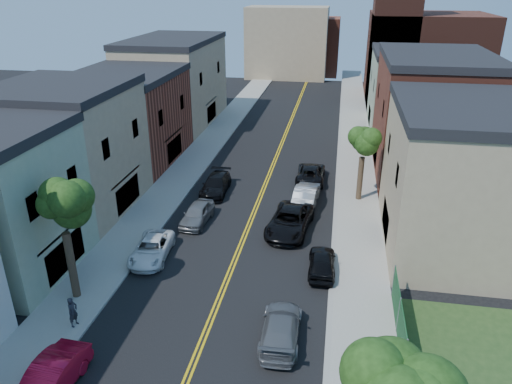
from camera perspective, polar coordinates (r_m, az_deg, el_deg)
The scene contains 27 objects.
sidewalk_left at distance 51.13m, azimuth -6.29°, elevation 5.04°, with size 3.20×100.00×0.15m, color gray.
sidewalk_right at distance 49.28m, azimuth 11.72°, elevation 3.95°, with size 3.20×100.00×0.15m, color gray.
curb_left at distance 50.69m, azimuth -4.38°, elevation 4.95°, with size 0.30×100.00×0.15m, color gray.
curb_right at distance 49.24m, azimuth 9.68°, elevation 4.10°, with size 0.30×100.00×0.15m, color gray.
bldg_left_tan_near at distance 39.06m, azimuth -21.33°, elevation 4.39°, with size 9.00×10.00×9.00m, color #998466.
bldg_left_brick at distance 48.49m, azimuth -14.82°, elevation 8.20°, with size 9.00×12.00×8.00m, color brown.
bldg_left_tan_far at distance 60.97m, azimuth -9.54°, elevation 12.48°, with size 9.00×16.00×9.50m, color #998466.
bldg_right_tan at distance 33.69m, azimuth 23.14°, elevation 1.10°, with size 9.00×12.00×9.00m, color #998466.
bldg_right_brick at distance 46.60m, azimuth 19.83°, elevation 8.24°, with size 9.00×14.00×10.00m, color brown.
bldg_right_palegrn at distance 60.25m, azimuth 17.78°, elevation 11.07°, with size 9.00×12.00×8.50m, color gray.
church at distance 74.82m, azimuth 18.57°, elevation 15.62°, with size 16.20×14.20×22.60m.
backdrop_left at distance 89.60m, azimuth 3.67°, elevation 17.12°, with size 14.00×8.00×12.00m, color #998466.
backdrop_center at distance 93.33m, azimuth 6.49°, elevation 16.67°, with size 10.00×8.00×10.00m, color brown.
fence_right at distance 22.42m, azimuth 17.52°, elevation -20.71°, with size 0.04×15.00×1.90m, color #143F1E.
tree_left_mid at distance 26.54m, azimuth -22.20°, elevation 0.20°, with size 5.20×5.20×9.29m.
tree_right_corner at distance 14.02m, azimuth 16.63°, elevation -17.96°, with size 5.80×5.80×10.35m.
tree_right_far at distance 38.04m, azimuth 12.67°, elevation 6.96°, with size 4.40×4.40×8.03m.
red_sedan at distance 23.81m, azimuth -23.19°, elevation -19.75°, with size 1.58×4.53×1.49m, color #B50C29.
white_pickup at distance 31.78m, azimuth -12.18°, elevation -6.55°, with size 2.13×4.62×1.28m, color white.
grey_car_left at distance 35.60m, azimuth -6.93°, elevation -2.55°, with size 1.68×4.18×1.42m, color slate.
black_car_left at distance 40.38m, azimuth -4.76°, elevation 0.85°, with size 2.01×4.94×1.43m, color black.
grey_car_right at distance 24.76m, azimuth 2.94°, elevation -15.69°, with size 1.91×4.71×1.37m, color #5A5D61.
black_car_right at distance 29.89m, azimuth 7.77°, elevation -8.20°, with size 1.62×4.02×1.37m, color black.
silver_car_right at distance 38.43m, azimuth 5.95°, elevation -0.29°, with size 1.70×4.87×1.60m, color #9C9EA3.
dark_car_right_far at distance 43.01m, azimuth 6.46°, elevation 2.25°, with size 2.38×5.16×1.43m, color black.
black_suv_lane at distance 34.19m, azimuth 3.99°, elevation -3.42°, with size 2.67×5.80×1.61m, color black.
pedestrian_left at distance 26.90m, azimuth -20.74°, elevation -13.05°, with size 0.60×0.39×1.64m, color #24242B.
Camera 1 is at (5.87, -6.44, 16.44)m, focal length 34.01 mm.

